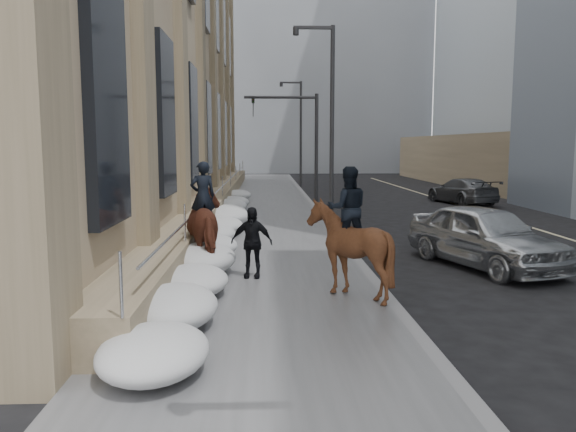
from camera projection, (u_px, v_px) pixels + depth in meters
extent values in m
plane|color=black|center=(259.00, 332.00, 9.65)|extent=(140.00, 140.00, 0.00)
cube|color=#4C4D4F|center=(262.00, 235.00, 19.55)|extent=(5.00, 80.00, 0.12)
cube|color=slate|center=(337.00, 235.00, 19.66)|extent=(0.24, 80.00, 0.12)
cube|color=#BFB78C|center=(556.00, 235.00, 19.99)|extent=(0.15, 70.00, 0.01)
cube|color=#90795E|center=(156.00, 29.00, 28.12)|extent=(5.00, 44.00, 18.00)
cube|color=#706148|center=(220.00, 198.00, 29.32)|extent=(1.10, 44.00, 0.90)
cylinder|color=silver|center=(228.00, 181.00, 29.23)|extent=(0.06, 42.00, 0.06)
cube|color=black|center=(193.00, 124.00, 21.92)|extent=(0.20, 2.20, 4.50)
cube|color=slate|center=(296.00, 55.00, 67.53)|extent=(30.00, 12.00, 28.00)
cube|color=gray|center=(221.00, 97.00, 79.51)|extent=(24.00, 12.00, 20.00)
cylinder|color=#2D2D30|center=(332.00, 125.00, 23.14)|extent=(0.18, 0.18, 8.00)
cube|color=#2D2D30|center=(313.00, 28.00, 22.62)|extent=(1.60, 0.15, 0.12)
cylinder|color=#2D2D30|center=(296.00, 31.00, 22.61)|extent=(0.24, 0.24, 0.30)
cylinder|color=#2D2D30|center=(301.00, 135.00, 42.97)|extent=(0.18, 0.18, 8.00)
cube|color=#2D2D30|center=(290.00, 83.00, 42.44)|extent=(1.60, 0.15, 0.12)
cylinder|color=#2D2D30|center=(281.00, 85.00, 42.43)|extent=(0.24, 0.24, 0.30)
cylinder|color=#2D2D30|center=(316.00, 149.00, 31.20)|extent=(0.20, 0.20, 6.00)
cylinder|color=#2D2D30|center=(280.00, 97.00, 30.77)|extent=(4.00, 0.16, 0.16)
imported|color=black|center=(253.00, 106.00, 30.77)|extent=(0.18, 0.22, 1.10)
ellipsoid|color=silver|center=(174.00, 307.00, 9.53)|extent=(1.50, 2.10, 0.68)
ellipsoid|color=silver|center=(202.00, 258.00, 13.49)|extent=(1.60, 2.20, 0.72)
ellipsoid|color=silver|center=(213.00, 234.00, 17.46)|extent=(1.40, 2.00, 0.64)
ellipsoid|color=silver|center=(227.00, 216.00, 21.42)|extent=(1.70, 2.30, 0.76)
ellipsoid|color=silver|center=(230.00, 206.00, 25.39)|extent=(1.50, 2.10, 0.66)
imported|color=#472115|center=(210.00, 229.00, 13.92)|extent=(1.81, 2.61, 2.02)
imported|color=black|center=(210.00, 196.00, 13.96)|extent=(0.73, 0.60, 1.72)
imported|color=#3E2111|center=(348.00, 249.00, 11.41)|extent=(1.58, 1.78, 1.96)
imported|color=black|center=(348.00, 209.00, 11.46)|extent=(0.84, 0.65, 1.72)
imported|color=black|center=(252.00, 242.00, 13.01)|extent=(1.02, 0.55, 1.66)
imported|color=#A9ACB1|center=(485.00, 236.00, 14.66)|extent=(3.38, 5.24, 1.66)
imported|color=#4D4F54|center=(462.00, 191.00, 30.69)|extent=(3.01, 5.17, 1.41)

